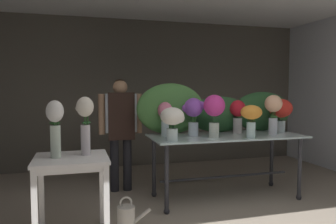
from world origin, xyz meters
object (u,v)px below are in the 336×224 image
vase_rosy_stock (165,115)px  vase_violet_freesia (194,112)px  vase_magenta_roses (214,110)px  vase_crimson_anemones (238,114)px  vase_sunset_lilies (251,116)px  side_table_white (71,168)px  vase_peach_peonies (273,109)px  vase_ivory_snapdragons (173,120)px  watering_can (127,217)px  florist (121,122)px  display_table_glass (226,145)px  vase_scarlet_hydrangea (280,111)px  vase_cream_lisianthus_tall (85,120)px  vase_white_roses_tall (55,124)px

vase_rosy_stock → vase_violet_freesia: size_ratio=0.90×
vase_magenta_roses → vase_violet_freesia: vase_magenta_roses is taller
vase_crimson_anemones → vase_sunset_lilies: 0.43m
vase_crimson_anemones → vase_violet_freesia: bearing=-173.0°
side_table_white → vase_peach_peonies: (2.51, 0.52, 0.48)m
vase_ivory_snapdragons → watering_can: bearing=-150.3°
side_table_white → florist: 1.49m
vase_peach_peonies → vase_violet_freesia: (-1.04, 0.15, -0.02)m
side_table_white → vase_ivory_snapdragons: (1.11, 0.36, 0.40)m
display_table_glass → vase_scarlet_hydrangea: size_ratio=4.30×
vase_violet_freesia → vase_cream_lisianthus_tall: bearing=-155.4°
side_table_white → vase_sunset_lilies: 2.15m
vase_scarlet_hydrangea → vase_white_roses_tall: 2.99m
vase_crimson_anemones → vase_sunset_lilies: (-0.05, -0.42, 0.00)m
vase_white_roses_tall → vase_scarlet_hydrangea: bearing=14.0°
vase_cream_lisianthus_tall → watering_can: bearing=-4.7°
vase_crimson_anemones → vase_scarlet_hydrangea: (0.63, -0.03, 0.04)m
vase_rosy_stock → side_table_white: bearing=-146.4°
vase_rosy_stock → vase_white_roses_tall: bearing=-149.3°
vase_cream_lisianthus_tall → vase_peach_peonies: bearing=10.9°
vase_magenta_roses → vase_cream_lisianthus_tall: 1.60m
vase_peach_peonies → vase_ivory_snapdragons: 1.42m
display_table_glass → vase_cream_lisianthus_tall: vase_cream_lisianthus_tall is taller
side_table_white → watering_can: bearing=3.4°
vase_peach_peonies → vase_sunset_lilies: bearing=-155.9°
vase_magenta_roses → vase_crimson_anemones: vase_magenta_roses is taller
display_table_glass → vase_magenta_roses: vase_magenta_roses is taller
side_table_white → vase_white_roses_tall: vase_white_roses_tall is taller
vase_crimson_anemones → vase_cream_lisianthus_tall: vase_cream_lisianthus_tall is taller
vase_sunset_lilies → vase_ivory_snapdragons: bearing=178.0°
vase_scarlet_hydrangea → vase_white_roses_tall: size_ratio=0.85×
vase_crimson_anemones → vase_white_roses_tall: bearing=-161.6°
vase_magenta_roses → vase_white_roses_tall: vase_magenta_roses is taller
vase_magenta_roses → vase_violet_freesia: size_ratio=1.09×
vase_magenta_roses → vase_peach_peonies: (0.84, 0.03, -0.01)m
florist → vase_cream_lisianthus_tall: bearing=-112.0°
vase_crimson_anemones → vase_scarlet_hydrangea: 0.63m
side_table_white → vase_crimson_anemones: size_ratio=1.77×
vase_scarlet_hydrangea → side_table_white: bearing=-165.4°
vase_sunset_lilies → watering_can: 1.86m
vase_peach_peonies → vase_cream_lisianthus_tall: size_ratio=0.91×
vase_rosy_stock → vase_peach_peonies: vase_peach_peonies is taller
vase_peach_peonies → vase_cream_lisianthus_tall: bearing=-169.1°
display_table_glass → vase_magenta_roses: (-0.23, -0.15, 0.47)m
side_table_white → vase_ivory_snapdragons: 1.23m
vase_ivory_snapdragons → vase_magenta_roses: bearing=12.4°
vase_peach_peonies → vase_scarlet_hydrangea: (0.25, 0.20, -0.03)m
vase_violet_freesia → watering_can: (-0.95, -0.64, -1.01)m
display_table_glass → vase_white_roses_tall: 2.18m
vase_ivory_snapdragons → vase_cream_lisianthus_tall: size_ratio=0.68×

